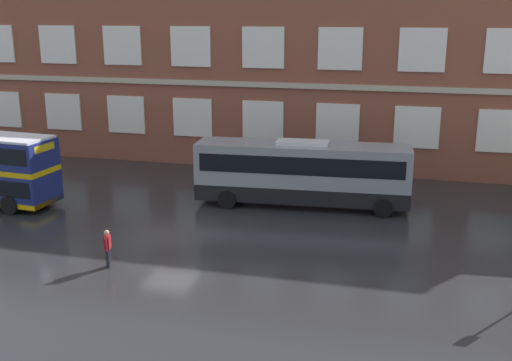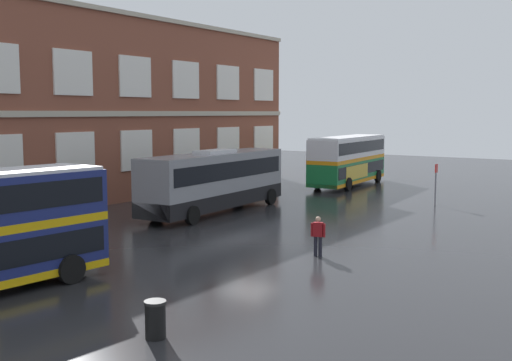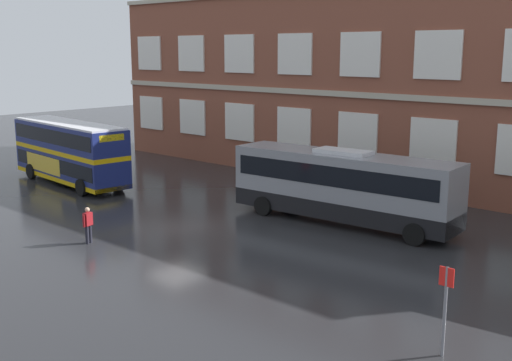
% 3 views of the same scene
% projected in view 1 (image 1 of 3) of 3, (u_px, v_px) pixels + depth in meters
% --- Properties ---
extents(ground_plane, '(120.00, 120.00, 0.00)m').
position_uv_depth(ground_plane, '(183.00, 222.00, 32.27)').
color(ground_plane, '#232326').
extents(brick_terminal_building, '(46.52, 8.19, 12.69)m').
position_uv_depth(brick_terminal_building, '(276.00, 75.00, 45.19)').
color(brick_terminal_building, brown).
rests_on(brick_terminal_building, ground).
extents(touring_coach, '(12.15, 3.55, 3.80)m').
position_uv_depth(touring_coach, '(302.00, 173.00, 34.47)').
color(touring_coach, gray).
rests_on(touring_coach, ground).
extents(waiting_passenger, '(0.34, 0.64, 1.70)m').
position_uv_depth(waiting_passenger, '(108.00, 247.00, 26.34)').
color(waiting_passenger, black).
rests_on(waiting_passenger, ground).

